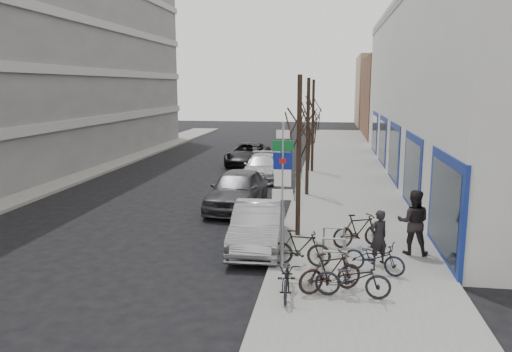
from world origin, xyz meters
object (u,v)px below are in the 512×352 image
(bike_mid_inner, at_px, (300,248))
(bike_mid_curb, at_px, (375,254))
(bike_near_right, at_px, (330,272))
(pedestrian_far, at_px, (413,222))
(highway_sign_pole, at_px, (283,189))
(meter_back, at_px, (302,165))
(tree_mid, at_px, (308,109))
(meter_mid, at_px, (295,184))
(bike_far_curb, at_px, (353,275))
(parked_car_front, at_px, (258,226))
(lane_car, at_px, (248,154))
(bike_far_inner, at_px, (359,230))
(pedestrian_near, at_px, (378,237))
(parked_car_back, at_px, (262,167))
(parked_car_mid, at_px, (237,189))
(tree_far, at_px, (313,104))
(tree_near, at_px, (299,118))
(meter_front, at_px, (283,216))
(bike_near_left, at_px, (287,273))

(bike_mid_inner, bearing_deg, bike_mid_curb, -92.39)
(bike_near_right, distance_m, pedestrian_far, 4.08)
(highway_sign_pole, relative_size, meter_back, 3.31)
(tree_mid, bearing_deg, meter_mid, -106.70)
(bike_far_curb, distance_m, parked_car_front, 4.70)
(bike_far_curb, distance_m, lane_car, 21.55)
(bike_mid_curb, height_order, bike_far_inner, bike_far_inner)
(meter_mid, xyz_separation_m, bike_mid_curb, (2.73, -8.21, -0.26))
(pedestrian_near, bearing_deg, parked_car_back, -100.00)
(tree_mid, xyz_separation_m, parked_car_mid, (-2.80, -2.65, -3.27))
(bike_mid_inner, xyz_separation_m, parked_car_back, (-2.94, 13.73, 0.00))
(bike_near_right, bearing_deg, tree_far, -24.41)
(bike_far_inner, bearing_deg, meter_back, -12.23)
(tree_near, distance_m, meter_mid, 5.95)
(bike_near_right, relative_size, parked_car_mid, 0.35)
(bike_mid_curb, xyz_separation_m, pedestrian_near, (0.15, 0.72, 0.27))
(meter_front, relative_size, pedestrian_near, 0.81)
(bike_mid_inner, xyz_separation_m, bike_far_curb, (1.37, -1.92, 0.02))
(tree_near, relative_size, bike_near_left, 3.13)
(meter_front, relative_size, bike_near_right, 0.74)
(highway_sign_pole, distance_m, bike_mid_inner, 1.90)
(bike_near_left, xyz_separation_m, bike_mid_inner, (0.19, 2.00, -0.01))
(bike_far_inner, xyz_separation_m, parked_car_mid, (-4.78, 4.89, 0.14))
(pedestrian_far, bearing_deg, meter_front, -6.36)
(tree_near, height_order, meter_front, tree_near)
(lane_car, relative_size, pedestrian_near, 3.26)
(bike_near_left, height_order, lane_car, lane_car)
(meter_mid, height_order, pedestrian_far, pedestrian_far)
(tree_near, relative_size, parked_car_front, 1.26)
(highway_sign_pole, height_order, tree_mid, tree_mid)
(bike_far_inner, distance_m, lane_car, 17.97)
(pedestrian_far, bearing_deg, tree_mid, -58.89)
(meter_front, height_order, meter_mid, same)
(tree_mid, bearing_deg, bike_far_curb, -81.87)
(meter_front, distance_m, meter_mid, 5.50)
(meter_front, bearing_deg, parked_car_front, -137.87)
(bike_mid_inner, bearing_deg, meter_mid, 8.56)
(bike_near_right, bearing_deg, bike_mid_curb, -66.58)
(tree_far, xyz_separation_m, parked_car_back, (-2.68, -2.27, -3.42))
(bike_mid_curb, distance_m, pedestrian_far, 2.21)
(highway_sign_pole, xyz_separation_m, tree_far, (0.20, 16.51, 1.65))
(bike_far_curb, height_order, bike_far_inner, bike_far_curb)
(pedestrian_far, bearing_deg, parked_car_mid, -32.78)
(parked_car_front, xyz_separation_m, parked_car_mid, (-1.60, 5.03, 0.11))
(parked_car_mid, bearing_deg, meter_back, 74.47)
(meter_mid, bearing_deg, bike_far_inner, -68.06)
(bike_mid_curb, height_order, parked_car_mid, parked_car_mid)
(bike_mid_inner, bearing_deg, tree_far, 4.42)
(bike_near_right, distance_m, parked_car_mid, 9.39)
(bike_mid_inner, height_order, parked_car_back, parked_car_back)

